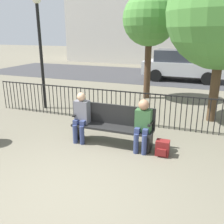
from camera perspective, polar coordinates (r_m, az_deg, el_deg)
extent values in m
plane|color=#605B4C|center=(4.32, -10.09, -18.11)|extent=(80.00, 80.00, 0.00)
cube|color=black|center=(5.73, 0.00, -3.57)|extent=(1.90, 0.45, 0.05)
cube|color=black|center=(5.81, 0.68, -0.53)|extent=(1.90, 0.05, 0.47)
cube|color=black|center=(6.16, -7.80, -4.42)|extent=(0.06, 0.38, 0.40)
cube|color=black|center=(5.59, 8.64, -6.86)|extent=(0.06, 0.38, 0.40)
cube|color=black|center=(6.01, -7.97, -0.44)|extent=(0.06, 0.38, 0.04)
cube|color=black|center=(5.42, 8.86, -2.53)|extent=(0.06, 0.38, 0.04)
cylinder|color=navy|center=(5.95, -8.41, -5.01)|extent=(0.11, 0.11, 0.45)
cylinder|color=navy|center=(5.87, -6.87, -5.27)|extent=(0.11, 0.11, 0.45)
cube|color=navy|center=(5.93, -8.06, -2.21)|extent=(0.11, 0.20, 0.12)
cube|color=navy|center=(5.85, -6.51, -2.43)|extent=(0.11, 0.20, 0.12)
cube|color=slate|center=(5.92, -6.83, 0.05)|extent=(0.34, 0.22, 0.54)
sphere|color=tan|center=(5.81, -7.06, 3.47)|extent=(0.20, 0.20, 0.20)
cylinder|color=navy|center=(5.43, 5.51, -7.19)|extent=(0.11, 0.11, 0.45)
cylinder|color=navy|center=(5.39, 7.36, -7.45)|extent=(0.11, 0.11, 0.45)
cube|color=navy|center=(5.41, 5.88, -4.12)|extent=(0.11, 0.20, 0.12)
cube|color=navy|center=(5.38, 7.74, -4.36)|extent=(0.11, 0.20, 0.12)
cube|color=#335B33|center=(5.44, 7.19, -1.91)|extent=(0.34, 0.22, 0.48)
sphere|color=#A37556|center=(5.31, 7.29, 1.65)|extent=(0.23, 0.23, 0.23)
cube|color=maroon|center=(5.45, 11.46, -8.05)|extent=(0.28, 0.20, 0.34)
cube|color=maroon|center=(5.36, 11.20, -9.08)|extent=(0.20, 0.04, 0.15)
cylinder|color=black|center=(9.32, -23.34, 3.68)|extent=(0.02, 0.02, 0.95)
cylinder|color=black|center=(9.22, -22.71, 3.63)|extent=(0.02, 0.02, 0.95)
cylinder|color=black|center=(9.13, -22.07, 3.57)|extent=(0.02, 0.02, 0.95)
cylinder|color=black|center=(9.04, -21.41, 3.51)|extent=(0.02, 0.02, 0.95)
cylinder|color=black|center=(8.94, -20.74, 3.45)|extent=(0.02, 0.02, 0.95)
cylinder|color=black|center=(8.85, -20.05, 3.39)|extent=(0.02, 0.02, 0.95)
cylinder|color=black|center=(8.76, -19.35, 3.32)|extent=(0.02, 0.02, 0.95)
cylinder|color=black|center=(8.68, -18.64, 3.26)|extent=(0.02, 0.02, 0.95)
cylinder|color=black|center=(8.59, -17.91, 3.19)|extent=(0.02, 0.02, 0.95)
cylinder|color=black|center=(8.50, -17.17, 3.12)|extent=(0.02, 0.02, 0.95)
cylinder|color=black|center=(8.42, -16.41, 3.05)|extent=(0.02, 0.02, 0.95)
cylinder|color=black|center=(8.34, -15.64, 2.97)|extent=(0.02, 0.02, 0.95)
cylinder|color=black|center=(8.26, -14.85, 2.90)|extent=(0.02, 0.02, 0.95)
cylinder|color=black|center=(8.18, -14.05, 2.82)|extent=(0.02, 0.02, 0.95)
cylinder|color=black|center=(8.10, -13.23, 2.74)|extent=(0.02, 0.02, 0.95)
cylinder|color=black|center=(8.03, -12.39, 2.66)|extent=(0.02, 0.02, 0.95)
cylinder|color=black|center=(7.95, -11.55, 2.57)|extent=(0.02, 0.02, 0.95)
cylinder|color=black|center=(7.88, -10.68, 2.49)|extent=(0.02, 0.02, 0.95)
cylinder|color=black|center=(7.81, -9.80, 2.40)|extent=(0.02, 0.02, 0.95)
cylinder|color=black|center=(7.74, -8.90, 2.31)|extent=(0.02, 0.02, 0.95)
cylinder|color=black|center=(7.67, -7.99, 2.21)|extent=(0.02, 0.02, 0.95)
cylinder|color=black|center=(7.61, -7.06, 2.12)|extent=(0.02, 0.02, 0.95)
cylinder|color=black|center=(7.55, -6.12, 2.02)|extent=(0.02, 0.02, 0.95)
cylinder|color=black|center=(7.49, -5.16, 1.92)|extent=(0.02, 0.02, 0.95)
cylinder|color=black|center=(7.43, -4.19, 1.82)|extent=(0.02, 0.02, 0.95)
cylinder|color=black|center=(7.37, -3.20, 1.72)|extent=(0.02, 0.02, 0.95)
cylinder|color=black|center=(7.32, -2.20, 1.61)|extent=(0.02, 0.02, 0.95)
cylinder|color=black|center=(7.27, -1.18, 1.50)|extent=(0.02, 0.02, 0.95)
cylinder|color=black|center=(7.22, -0.15, 1.39)|extent=(0.02, 0.02, 0.95)
cylinder|color=black|center=(7.17, 0.90, 1.28)|extent=(0.02, 0.02, 0.95)
cylinder|color=black|center=(7.13, 1.96, 1.17)|extent=(0.02, 0.02, 0.95)
cylinder|color=black|center=(7.09, 3.03, 1.05)|extent=(0.02, 0.02, 0.95)
cylinder|color=black|center=(7.05, 4.11, 0.94)|extent=(0.02, 0.02, 0.95)
cylinder|color=black|center=(7.01, 5.21, 0.82)|extent=(0.02, 0.02, 0.95)
cylinder|color=black|center=(6.98, 6.31, 0.70)|extent=(0.02, 0.02, 0.95)
cylinder|color=black|center=(6.95, 7.43, 0.58)|extent=(0.02, 0.02, 0.95)
cylinder|color=black|center=(6.92, 8.56, 0.45)|extent=(0.02, 0.02, 0.95)
cylinder|color=black|center=(6.89, 9.69, 0.33)|extent=(0.02, 0.02, 0.95)
cylinder|color=black|center=(6.87, 10.83, 0.20)|extent=(0.02, 0.02, 0.95)
cylinder|color=black|center=(6.85, 11.98, 0.08)|extent=(0.02, 0.02, 0.95)
cylinder|color=black|center=(6.83, 13.14, -0.05)|extent=(0.02, 0.02, 0.95)
cylinder|color=black|center=(6.81, 14.30, -0.18)|extent=(0.02, 0.02, 0.95)
cylinder|color=black|center=(6.80, 15.47, -0.30)|extent=(0.02, 0.02, 0.95)
cylinder|color=black|center=(6.79, 16.64, -0.43)|extent=(0.02, 0.02, 0.95)
cylinder|color=black|center=(6.79, 17.81, -0.56)|extent=(0.02, 0.02, 0.95)
cylinder|color=black|center=(6.78, 18.99, -0.69)|extent=(0.02, 0.02, 0.95)
cylinder|color=black|center=(6.78, 20.16, -0.81)|extent=(0.02, 0.02, 0.95)
cylinder|color=black|center=(6.79, 21.34, -0.94)|extent=(0.02, 0.02, 0.95)
cylinder|color=black|center=(6.79, 22.51, -1.07)|extent=(0.02, 0.02, 0.95)
cylinder|color=black|center=(6.80, 23.69, -1.19)|extent=(0.02, 0.02, 0.95)
cube|color=black|center=(6.92, 4.35, 4.53)|extent=(9.00, 0.03, 0.03)
cylinder|color=#422D1E|center=(9.91, 8.13, 10.11)|extent=(0.25, 0.25, 2.44)
sphere|color=#478438|center=(9.83, 8.60, 20.36)|extent=(1.99, 1.99, 1.99)
cylinder|color=#4C3823|center=(7.75, 22.51, 5.89)|extent=(0.26, 0.26, 2.19)
sphere|color=#478438|center=(7.63, 24.32, 20.21)|extent=(3.05, 3.05, 3.05)
cylinder|color=black|center=(8.68, -15.84, 11.76)|extent=(0.10, 0.10, 3.40)
cube|color=#333335|center=(15.29, 13.47, 7.85)|extent=(24.00, 6.00, 0.01)
cube|color=#B7B7BC|center=(14.18, 15.92, 9.65)|extent=(4.20, 1.70, 0.70)
cube|color=#2D333D|center=(14.15, 14.84, 12.37)|extent=(2.31, 1.56, 0.60)
cylinder|color=black|center=(13.32, 21.03, 7.13)|extent=(0.64, 0.20, 0.64)
cylinder|color=black|center=(15.04, 21.10, 8.22)|extent=(0.64, 0.20, 0.64)
cylinder|color=black|center=(13.56, 9.91, 8.21)|extent=(0.64, 0.20, 0.64)
cylinder|color=black|center=(15.25, 11.20, 9.18)|extent=(0.64, 0.20, 0.64)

